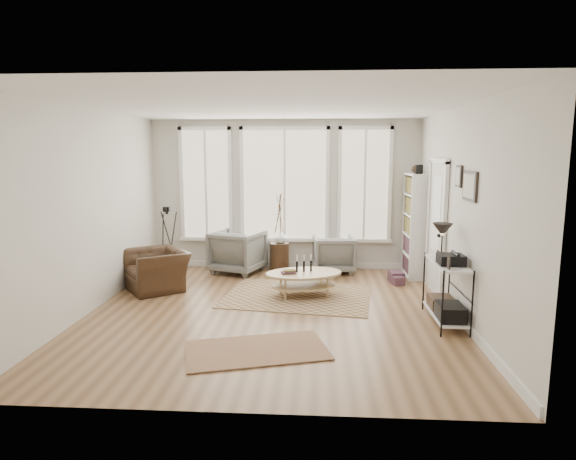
# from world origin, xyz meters

# --- Properties ---
(room) EXTENTS (5.50, 5.54, 2.90)m
(room) POSITION_xyz_m (0.02, 0.03, 1.43)
(room) COLOR olive
(room) RESTS_ON ground
(bay_window) EXTENTS (4.14, 0.12, 2.24)m
(bay_window) POSITION_xyz_m (0.00, 2.71, 1.61)
(bay_window) COLOR #CFBA8B
(bay_window) RESTS_ON ground
(door) EXTENTS (0.09, 1.06, 2.22)m
(door) POSITION_xyz_m (2.57, 1.15, 1.12)
(door) COLOR silver
(door) RESTS_ON ground
(bookcase) EXTENTS (0.31, 0.85, 2.06)m
(bookcase) POSITION_xyz_m (2.44, 2.23, 0.96)
(bookcase) COLOR white
(bookcase) RESTS_ON ground
(low_shelf) EXTENTS (0.38, 1.08, 1.30)m
(low_shelf) POSITION_xyz_m (2.38, -0.30, 0.51)
(low_shelf) COLOR white
(low_shelf) RESTS_ON ground
(wall_art) EXTENTS (0.04, 0.88, 0.44)m
(wall_art) POSITION_xyz_m (2.58, -0.27, 1.88)
(wall_art) COLOR black
(wall_art) RESTS_ON ground
(rug_main) EXTENTS (2.48, 1.99, 0.01)m
(rug_main) POSITION_xyz_m (0.35, 0.77, 0.01)
(rug_main) COLOR brown
(rug_main) RESTS_ON ground
(rug_runner) EXTENTS (1.80, 1.31, 0.01)m
(rug_runner) POSITION_xyz_m (-0.04, -1.40, 0.01)
(rug_runner) COLOR brown
(rug_runner) RESTS_ON ground
(coffee_table) EXTENTS (1.38, 1.06, 0.56)m
(coffee_table) POSITION_xyz_m (0.43, 0.80, 0.30)
(coffee_table) COLOR tan
(coffee_table) RESTS_ON ground
(armchair_left) EXTENTS (1.12, 1.14, 0.81)m
(armchair_left) POSITION_xyz_m (-0.86, 2.27, 0.41)
(armchair_left) COLOR slate
(armchair_left) RESTS_ON ground
(armchair_right) EXTENTS (0.82, 0.84, 0.71)m
(armchair_right) POSITION_xyz_m (0.96, 2.41, 0.35)
(armchair_right) COLOR slate
(armchair_right) RESTS_ON ground
(side_table) EXTENTS (0.37, 0.37, 1.55)m
(side_table) POSITION_xyz_m (-0.08, 2.40, 0.75)
(side_table) COLOR #392415
(side_table) RESTS_ON ground
(vase) EXTENTS (0.31, 0.31, 0.25)m
(vase) POSITION_xyz_m (-0.06, 2.39, 0.68)
(vase) COLOR silver
(vase) RESTS_ON side_table
(accent_chair) EXTENTS (1.34, 1.32, 0.66)m
(accent_chair) POSITION_xyz_m (-2.04, 1.04, 0.33)
(accent_chair) COLOR #392415
(accent_chair) RESTS_ON ground
(tripod_camera) EXTENTS (0.45, 0.45, 1.27)m
(tripod_camera) POSITION_xyz_m (-2.17, 2.12, 0.58)
(tripod_camera) COLOR black
(tripod_camera) RESTS_ON ground
(book_stack_near) EXTENTS (0.27, 0.32, 0.19)m
(book_stack_near) POSITION_xyz_m (2.05, 1.74, 0.09)
(book_stack_near) COLOR maroon
(book_stack_near) RESTS_ON ground
(book_stack_far) EXTENTS (0.23, 0.27, 0.15)m
(book_stack_far) POSITION_xyz_m (2.05, 1.57, 0.08)
(book_stack_far) COLOR maroon
(book_stack_far) RESTS_ON ground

